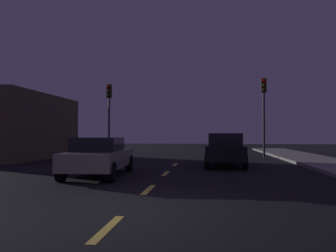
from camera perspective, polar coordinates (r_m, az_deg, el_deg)
ground_plane at (r=13.64m, az=-0.09°, el=-7.79°), size 80.00×80.00×0.00m
lane_stripe_nearest at (r=5.70m, az=-10.30°, el=-16.76°), size 0.16×1.60×0.01m
lane_stripe_second at (r=9.32m, az=-3.34°, el=-10.74°), size 0.16×1.60×0.01m
lane_stripe_third at (r=13.05m, az=-0.41°, el=-8.06°), size 0.16×1.60×0.01m
lane_stripe_fourth at (r=16.80m, az=1.20°, el=-6.57°), size 0.16×1.60×0.01m
traffic_signal_left at (r=22.85m, az=-10.00°, el=3.36°), size 0.32×0.38×4.86m
traffic_signal_right at (r=22.20m, az=16.01°, el=3.90°), size 0.32×0.38×5.08m
car_stopped_ahead at (r=16.32m, az=9.71°, el=-3.93°), size 1.97×4.58×1.56m
car_adjacent_lane at (r=12.49m, az=-11.59°, el=-5.01°), size 2.07×4.50×1.40m
storefront_left at (r=22.94m, az=-23.84°, el=-0.11°), size 4.10×8.64×3.98m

